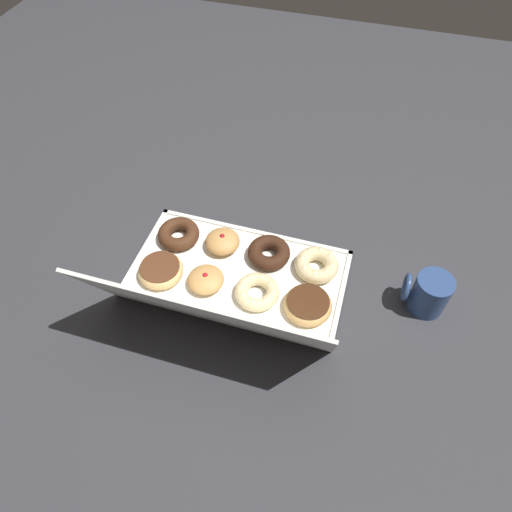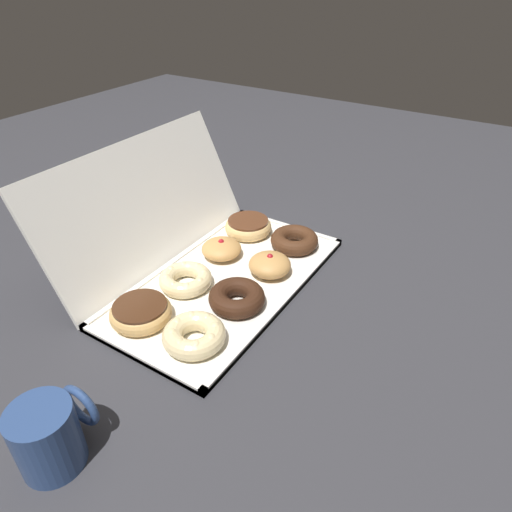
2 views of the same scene
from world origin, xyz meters
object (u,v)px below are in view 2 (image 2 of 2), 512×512
object	(u,v)px
donut_box	(227,281)
chocolate_cake_ring_donut_1	(237,297)
jelly_filled_donut_6	(222,249)
cruller_donut_5	(185,279)
jelly_filled_donut_2	(270,265)
coffee_mug	(49,435)
chocolate_frosted_donut_7	(248,226)
chocolate_cake_ring_donut_3	(294,240)
cruller_donut_0	(194,335)
chocolate_frosted_donut_4	(141,312)

from	to	relation	value
donut_box	chocolate_cake_ring_donut_1	world-z (taller)	chocolate_cake_ring_donut_1
jelly_filled_donut_6	cruller_donut_5	bearing A→B (deg)	-178.62
jelly_filled_donut_2	coffee_mug	size ratio (longest dim) A/B	0.85
chocolate_cake_ring_donut_1	jelly_filled_donut_6	xyz separation A→B (m)	(0.13, 0.13, 0.00)
chocolate_frosted_donut_7	coffee_mug	size ratio (longest dim) A/B	1.08
donut_box	chocolate_cake_ring_donut_3	xyz separation A→B (m)	(0.19, -0.06, 0.02)
cruller_donut_0	jelly_filled_donut_2	world-z (taller)	jelly_filled_donut_2
donut_box	jelly_filled_donut_2	world-z (taller)	jelly_filled_donut_2
cruller_donut_0	chocolate_cake_ring_donut_3	bearing A→B (deg)	0.40
jelly_filled_donut_2	chocolate_frosted_donut_4	distance (m)	0.29
cruller_donut_0	cruller_donut_5	xyz separation A→B (m)	(0.12, 0.12, -0.00)
cruller_donut_0	chocolate_cake_ring_donut_3	world-z (taller)	cruller_donut_0
cruller_donut_0	chocolate_cake_ring_donut_1	size ratio (longest dim) A/B	1.02
chocolate_cake_ring_donut_1	jelly_filled_donut_6	distance (m)	0.18
chocolate_frosted_donut_4	coffee_mug	size ratio (longest dim) A/B	1.09
jelly_filled_donut_2	chocolate_frosted_donut_7	size ratio (longest dim) A/B	0.79
chocolate_cake_ring_donut_1	cruller_donut_5	xyz separation A→B (m)	(-0.00, 0.13, -0.00)
cruller_donut_5	jelly_filled_donut_6	xyz separation A→B (m)	(0.13, 0.00, 0.00)
jelly_filled_donut_2	chocolate_cake_ring_donut_3	xyz separation A→B (m)	(0.12, 0.01, -0.00)
chocolate_frosted_donut_4	chocolate_frosted_donut_7	world-z (taller)	same
jelly_filled_donut_2	coffee_mug	xyz separation A→B (m)	(-0.53, 0.03, 0.02)
jelly_filled_donut_2	chocolate_cake_ring_donut_1	bearing A→B (deg)	-179.70
jelly_filled_donut_2	cruller_donut_5	distance (m)	0.18
chocolate_cake_ring_donut_3	chocolate_frosted_donut_7	bearing A→B (deg)	91.96
donut_box	cruller_donut_0	bearing A→B (deg)	-161.83
chocolate_cake_ring_donut_3	chocolate_frosted_donut_7	xyz separation A→B (m)	(-0.00, 0.13, 0.00)
chocolate_cake_ring_donut_1	chocolate_frosted_donut_4	bearing A→B (deg)	136.01
chocolate_cake_ring_donut_1	chocolate_frosted_donut_7	bearing A→B (deg)	28.43
cruller_donut_5	coffee_mug	size ratio (longest dim) A/B	1.03
cruller_donut_5	jelly_filled_donut_6	distance (m)	0.13
cruller_donut_5	chocolate_frosted_donut_7	distance (m)	0.25
jelly_filled_donut_2	chocolate_cake_ring_donut_3	size ratio (longest dim) A/B	0.81
chocolate_cake_ring_donut_1	chocolate_cake_ring_donut_3	distance (m)	0.25
chocolate_cake_ring_donut_3	chocolate_frosted_donut_7	distance (m)	0.13
chocolate_cake_ring_donut_3	cruller_donut_5	world-z (taller)	chocolate_cake_ring_donut_3
chocolate_frosted_donut_7	cruller_donut_0	bearing A→B (deg)	-160.94
chocolate_cake_ring_donut_3	chocolate_frosted_donut_4	world-z (taller)	same
cruller_donut_0	donut_box	bearing A→B (deg)	18.17
chocolate_frosted_donut_4	cruller_donut_5	world-z (taller)	chocolate_frosted_donut_4
cruller_donut_5	jelly_filled_donut_6	size ratio (longest dim) A/B	1.22
cruller_donut_0	chocolate_frosted_donut_7	distance (m)	0.40
jelly_filled_donut_2	chocolate_frosted_donut_4	size ratio (longest dim) A/B	0.78
chocolate_frosted_donut_4	coffee_mug	bearing A→B (deg)	-159.98
coffee_mug	cruller_donut_5	bearing A→B (deg)	13.54
jelly_filled_donut_6	chocolate_frosted_donut_7	size ratio (longest dim) A/B	0.79
chocolate_frosted_donut_4	chocolate_frosted_donut_7	size ratio (longest dim) A/B	1.02
chocolate_cake_ring_donut_3	donut_box	bearing A→B (deg)	162.67
cruller_donut_5	jelly_filled_donut_6	world-z (taller)	jelly_filled_donut_6
chocolate_cake_ring_donut_3	chocolate_frosted_donut_7	size ratio (longest dim) A/B	0.98
jelly_filled_donut_2	coffee_mug	world-z (taller)	coffee_mug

